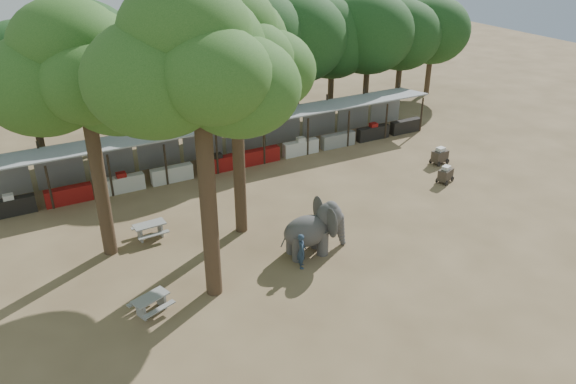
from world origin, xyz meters
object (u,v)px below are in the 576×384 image
picnic_table_near (151,302)px  picnic_table_far (150,229)px  cart_front (446,174)px  cart_back (440,156)px  yard_tree_center (193,64)px  elephant (315,229)px  handler (302,251)px  yard_tree_back (229,51)px  yard_tree_left (77,71)px

picnic_table_near → picnic_table_far: size_ratio=1.13×
cart_front → cart_back: size_ratio=1.03×
yard_tree_center → cart_back: bearing=17.7°
cart_front → yard_tree_center: bearing=171.1°
elephant → picnic_table_far: 7.79m
picnic_table_far → cart_front: bearing=-9.6°
yard_tree_center → handler: 9.35m
handler → cart_back: 14.20m
picnic_table_near → handler: bearing=-20.2°
yard_tree_center → cart_back: size_ratio=10.66×
yard_tree_back → picnic_table_near: bearing=-142.1°
yard_tree_left → yard_tree_center: 5.92m
elephant → yard_tree_center: bearing=-169.6°
picnic_table_near → cart_back: (19.53, 5.68, 0.05)m
yard_tree_center → yard_tree_back: bearing=53.1°
cart_front → yard_tree_back: bearing=155.9°
yard_tree_left → cart_back: bearing=1.2°
yard_tree_back → picnic_table_far: (-3.93, 1.21, -8.06)m
picnic_table_near → cart_back: 20.34m
yard_tree_left → picnic_table_near: bearing=-84.1°
yard_tree_back → cart_back: 16.27m
yard_tree_center → picnic_table_near: bearing=-174.3°
handler → cart_front: (11.43, 3.58, -0.33)m
yard_tree_center → elephant: (5.22, 0.48, -8.02)m
handler → yard_tree_center: bearing=109.6°
yard_tree_center → yard_tree_left: bearing=121.0°
yard_tree_center → cart_front: (15.53, 3.26, -8.73)m
yard_tree_back → cart_back: yard_tree_back is taller
yard_tree_center → picnic_table_near: size_ratio=6.96×
elephant → yard_tree_left: bearing=156.3°
elephant → picnic_table_far: (-6.15, 4.72, -0.71)m
yard_tree_back → elephant: (2.22, -3.52, -7.36)m
handler → cart_back: handler is taller
handler → picnic_table_far: bearing=66.3°
yard_tree_back → yard_tree_left: bearing=170.5°
elephant → picnic_table_near: 7.75m
yard_tree_back → handler: 8.93m
yard_tree_center → yard_tree_back: (3.00, 4.00, -0.67)m
yard_tree_left → yard_tree_back: yard_tree_back is taller
yard_tree_back → picnic_table_near: size_ratio=6.57×
yard_tree_left → picnic_table_far: 8.00m
picnic_table_near → cart_back: cart_back is taller
handler → yard_tree_left: bearing=77.2°
yard_tree_left → picnic_table_near: size_ratio=6.37×
cart_back → handler: bearing=-162.7°
picnic_table_far → picnic_table_near: bearing=-108.5°
yard_tree_back → picnic_table_far: bearing=162.9°
picnic_table_near → yard_tree_center: bearing=-13.8°
yard_tree_left → elephant: yard_tree_left is taller
yard_tree_left → yard_tree_center: size_ratio=0.92×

